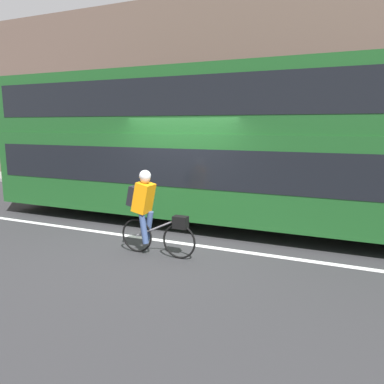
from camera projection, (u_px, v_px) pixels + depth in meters
ground_plane at (174, 240)px, 7.78m from camera, size 80.00×80.00×0.00m
road_center_line at (170, 242)px, 7.64m from camera, size 50.00×0.14×0.01m
sidewalk_curb at (242, 195)px, 12.33m from camera, size 60.00×1.63×0.13m
building_facade at (252, 93)px, 12.60m from camera, size 60.00×0.30×6.81m
bus at (230, 140)px, 8.60m from camera, size 11.88×2.60×3.57m
cyclist_on_bike at (149, 209)px, 6.78m from camera, size 1.51×0.32×1.56m
trash_bin at (161, 175)px, 13.34m from camera, size 0.46×0.46×0.86m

